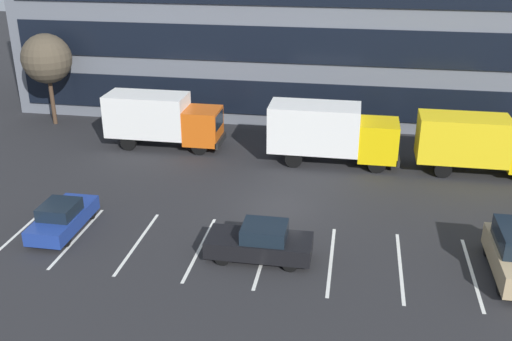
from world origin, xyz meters
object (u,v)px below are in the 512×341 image
at_px(box_truck_orange, 162,118).
at_px(sedan_navy, 62,217).
at_px(sedan_black, 260,242).
at_px(bare_tree, 47,59).
at_px(box_truck_yellow_all, 479,142).
at_px(box_truck_yellow, 331,131).

xyz_separation_m(box_truck_orange, sedan_navy, (-1.03, -11.17, -1.17)).
xyz_separation_m(sedan_black, bare_tree, (-16.89, 14.96, 3.77)).
xyz_separation_m(sedan_navy, bare_tree, (-7.75, 14.20, 3.82)).
bearing_deg(box_truck_yellow_all, box_truck_orange, 176.74).
bearing_deg(box_truck_yellow_all, box_truck_yellow, 179.13).
bearing_deg(box_truck_yellow, box_truck_orange, 174.89).
height_order(box_truck_orange, bare_tree, bare_tree).
relative_size(box_truck_orange, bare_tree, 1.15).
bearing_deg(bare_tree, box_truck_yellow, -11.70).
distance_m(box_truck_orange, bare_tree, 9.66).
height_order(box_truck_yellow_all, sedan_black, box_truck_yellow_all).
distance_m(box_truck_yellow_all, box_truck_yellow, 8.06).
bearing_deg(box_truck_orange, bare_tree, 160.96).
bearing_deg(bare_tree, sedan_navy, -61.38).
relative_size(box_truck_yellow_all, sedan_black, 1.60).
relative_size(box_truck_orange, sedan_black, 1.64).
bearing_deg(box_truck_yellow_all, bare_tree, 171.46).
relative_size(box_truck_yellow_all, bare_tree, 1.13).
xyz_separation_m(sedan_navy, sedan_black, (9.14, -0.76, 0.05)).
height_order(sedan_black, bare_tree, bare_tree).
relative_size(box_truck_orange, box_truck_yellow_all, 1.02).
relative_size(box_truck_orange, sedan_navy, 1.76).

